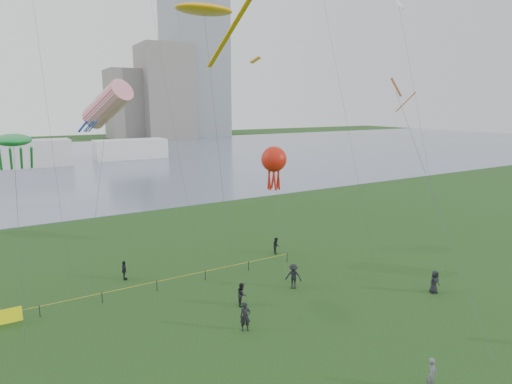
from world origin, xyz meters
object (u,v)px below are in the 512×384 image
kite_flyer (432,375)px  kite_octopus (274,160)px  fence (70,303)px  kite_stingray (205,11)px

kite_flyer → kite_octopus: (4.70, 21.61, 7.95)m
kite_flyer → kite_octopus: kite_octopus is taller
fence → kite_stingray: (11.96, 3.03, 20.61)m
kite_octopus → kite_stingray: bearing=-170.0°
kite_stingray → kite_octopus: kite_stingray is taller
kite_stingray → fence: bearing=-160.0°
kite_stingray → kite_octopus: 14.14m
kite_flyer → kite_octopus: bearing=56.2°
kite_flyer → kite_octopus: 23.50m
kite_flyer → kite_octopus: size_ratio=0.17×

